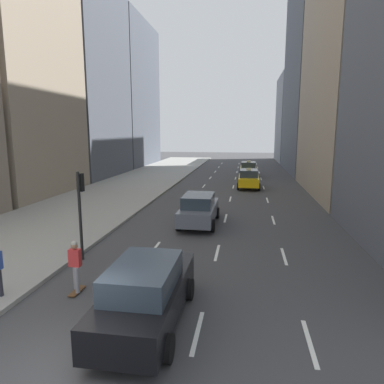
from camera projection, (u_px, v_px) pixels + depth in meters
name	position (u px, v px, depth m)	size (l,w,h in m)	color
ground_plane	(64.00, 375.00, 7.33)	(160.00, 160.00, 0.00)	#3D3D3F
sidewalk_left	(139.00, 182.00, 34.66)	(8.00, 66.00, 0.15)	gray
lane_markings	(232.00, 192.00, 29.30)	(5.72, 56.00, 0.01)	white
building_row_left	(57.00, 29.00, 31.70)	(6.00, 52.54, 36.90)	gray
building_row_right	(338.00, 58.00, 32.20)	(6.00, 60.26, 28.30)	#4C515B
taxi_lead	(249.00, 179.00, 31.38)	(2.02, 4.40, 1.87)	yellow
taxi_second	(248.00, 169.00, 39.25)	(2.02, 4.40, 1.87)	yellow
sedan_black_near	(199.00, 209.00, 19.04)	(2.02, 4.63, 1.74)	#565B66
sedan_silver_behind	(146.00, 293.00, 9.09)	(2.02, 4.80, 1.80)	black
skateboarder	(75.00, 264.00, 10.90)	(0.36, 0.80, 1.75)	brown
traffic_light_pole	(80.00, 201.00, 13.60)	(0.24, 0.42, 3.60)	black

